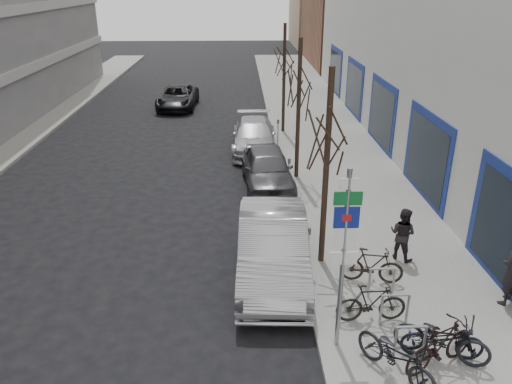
{
  "coord_description": "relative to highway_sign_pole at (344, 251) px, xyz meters",
  "views": [
    {
      "loc": [
        0.38,
        -8.57,
        7.4
      ],
      "look_at": [
        0.79,
        4.09,
        2.0
      ],
      "focal_mm": 35.0,
      "sensor_mm": 36.0,
      "label": 1
    }
  ],
  "objects": [
    {
      "name": "ground",
      "position": [
        -2.4,
        0.01,
        -2.46
      ],
      "size": [
        120.0,
        120.0,
        0.0
      ],
      "primitive_type": "plane",
      "color": "black",
      "rests_on": "ground"
    },
    {
      "name": "sidewalk_east",
      "position": [
        2.1,
        10.01,
        -2.38
      ],
      "size": [
        5.0,
        70.0,
        0.15
      ],
      "primitive_type": "cube",
      "color": "slate",
      "rests_on": "ground"
    },
    {
      "name": "brick_building_far",
      "position": [
        10.6,
        40.01,
        1.54
      ],
      "size": [
        12.0,
        14.0,
        8.0
      ],
      "primitive_type": "cube",
      "color": "brown",
      "rests_on": "ground"
    },
    {
      "name": "tan_building_far",
      "position": [
        11.1,
        55.01,
        2.04
      ],
      "size": [
        13.0,
        12.0,
        9.0
      ],
      "primitive_type": "cube",
      "color": "#937A5B",
      "rests_on": "ground"
    },
    {
      "name": "highway_sign_pole",
      "position": [
        0.0,
        0.0,
        0.0
      ],
      "size": [
        0.55,
        0.1,
        4.2
      ],
      "color": "gray",
      "rests_on": "ground"
    },
    {
      "name": "bike_rack",
      "position": [
        1.4,
        0.61,
        -1.8
      ],
      "size": [
        0.66,
        2.26,
        0.83
      ],
      "color": "gray",
      "rests_on": "sidewalk_east"
    },
    {
      "name": "tree_near",
      "position": [
        0.2,
        3.51,
        1.65
      ],
      "size": [
        1.8,
        1.8,
        5.5
      ],
      "color": "black",
      "rests_on": "ground"
    },
    {
      "name": "tree_mid",
      "position": [
        0.2,
        10.01,
        1.65
      ],
      "size": [
        1.8,
        1.8,
        5.5
      ],
      "color": "black",
      "rests_on": "ground"
    },
    {
      "name": "tree_far",
      "position": [
        0.2,
        16.51,
        1.65
      ],
      "size": [
        1.8,
        1.8,
        5.5
      ],
      "color": "black",
      "rests_on": "ground"
    },
    {
      "name": "meter_front",
      "position": [
        -0.25,
        3.01,
        -1.54
      ],
      "size": [
        0.1,
        0.08,
        1.27
      ],
      "color": "gray",
      "rests_on": "sidewalk_east"
    },
    {
      "name": "meter_mid",
      "position": [
        -0.25,
        8.51,
        -1.54
      ],
      "size": [
        0.1,
        0.08,
        1.27
      ],
      "color": "gray",
      "rests_on": "sidewalk_east"
    },
    {
      "name": "meter_back",
      "position": [
        -0.25,
        14.01,
        -1.54
      ],
      "size": [
        0.1,
        0.08,
        1.27
      ],
      "color": "gray",
      "rests_on": "sidewalk_east"
    },
    {
      "name": "bike_near_left",
      "position": [
        0.97,
        -0.98,
        -1.72
      ],
      "size": [
        1.58,
        1.91,
        1.18
      ],
      "primitive_type": "imported",
      "rotation": [
        0.0,
        0.0,
        0.61
      ],
      "color": "black",
      "rests_on": "sidewalk_east"
    },
    {
      "name": "bike_near_right",
      "position": [
        1.91,
        -0.75,
        -1.76
      ],
      "size": [
        1.87,
        1.29,
        1.1
      ],
      "primitive_type": "imported",
      "rotation": [
        0.0,
        0.0,
        2.03
      ],
      "color": "black",
      "rests_on": "sidewalk_east"
    },
    {
      "name": "bike_mid_curb",
      "position": [
        2.08,
        -0.46,
        -1.79
      ],
      "size": [
        1.74,
        0.76,
        1.03
      ],
      "primitive_type": "imported",
      "rotation": [
        0.0,
        0.0,
        1.41
      ],
      "color": "black",
      "rests_on": "sidewalk_east"
    },
    {
      "name": "bike_mid_inner",
      "position": [
        0.91,
        0.78,
        -1.81
      ],
      "size": [
        1.66,
        0.54,
        1.0
      ],
      "primitive_type": "imported",
      "rotation": [
        0.0,
        0.0,
        1.6
      ],
      "color": "black",
      "rests_on": "sidewalk_east"
    },
    {
      "name": "bike_far_curb",
      "position": [
        2.06,
        -0.47,
        -1.72
      ],
      "size": [
        1.99,
        1.37,
        1.18
      ],
      "primitive_type": "imported",
      "rotation": [
        0.0,
        0.0,
        1.11
      ],
      "color": "black",
      "rests_on": "sidewalk_east"
    },
    {
      "name": "bike_far_inner",
      "position": [
        1.32,
        2.38,
        -1.81
      ],
      "size": [
        1.7,
        0.8,
        0.99
      ],
      "primitive_type": "imported",
      "rotation": [
        0.0,
        0.0,
        1.37
      ],
      "color": "black",
      "rests_on": "sidewalk_east"
    },
    {
      "name": "parked_car_front",
      "position": [
        -1.2,
        3.03,
        -1.61
      ],
      "size": [
        2.01,
        5.22,
        1.7
      ],
      "primitive_type": "imported",
      "rotation": [
        0.0,
        0.0,
        -0.04
      ],
      "color": "#AAAAAF",
      "rests_on": "ground"
    },
    {
      "name": "parked_car_mid",
      "position": [
        -1.0,
        9.3,
        -1.7
      ],
      "size": [
        2.07,
        4.58,
        1.53
      ],
      "primitive_type": "imported",
      "rotation": [
        0.0,
        0.0,
        0.06
      ],
      "color": "#48484D",
      "rests_on": "ground"
    },
    {
      "name": "parked_car_back",
      "position": [
        -1.38,
        13.78,
        -1.75
      ],
      "size": [
        2.12,
        4.95,
        1.42
      ],
      "primitive_type": "imported",
      "rotation": [
        0.0,
        0.0,
        -0.03
      ],
      "color": "#B2B2B7",
      "rests_on": "ground"
    },
    {
      "name": "lane_car",
      "position": [
        -5.9,
        22.48,
        -1.79
      ],
      "size": [
        2.4,
        4.9,
        1.34
      ],
      "primitive_type": "imported",
      "rotation": [
        0.0,
        0.0,
        -0.04
      ],
      "color": "black",
      "rests_on": "ground"
    },
    {
      "name": "pedestrian_far",
      "position": [
        2.45,
        3.55,
        -1.53
      ],
      "size": [
        0.68,
        0.67,
        1.55
      ],
      "primitive_type": "imported",
      "rotation": [
        0.0,
        0.0,
        2.4
      ],
      "color": "black",
      "rests_on": "sidewalk_east"
    }
  ]
}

